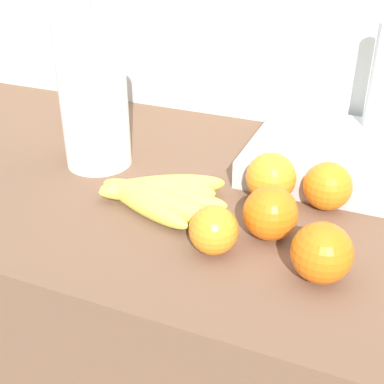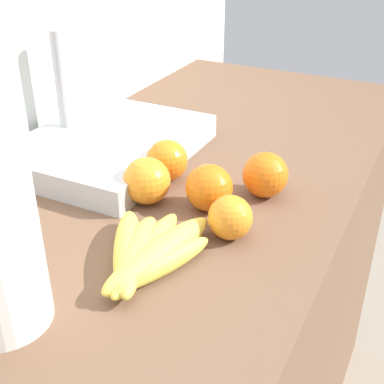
# 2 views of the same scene
# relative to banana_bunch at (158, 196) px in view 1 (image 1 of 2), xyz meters

# --- Properties ---
(wall_back) EXTENTS (2.09, 0.06, 1.30)m
(wall_back) POSITION_rel_banana_bunch_xyz_m (0.10, 0.42, -0.28)
(wall_back) COLOR silver
(wall_back) RESTS_ON ground
(banana_bunch) EXTENTS (0.21, 0.16, 0.04)m
(banana_bunch) POSITION_rel_banana_bunch_xyz_m (0.00, 0.00, 0.00)
(banana_bunch) COLOR #E4D54C
(banana_bunch) RESTS_ON counter
(orange_back_right) EXTENTS (0.07, 0.07, 0.07)m
(orange_back_right) POSITION_rel_banana_bunch_xyz_m (0.23, 0.09, 0.02)
(orange_back_right) COLOR orange
(orange_back_right) RESTS_ON counter
(orange_center) EXTENTS (0.06, 0.06, 0.06)m
(orange_center) POSITION_rel_banana_bunch_xyz_m (0.11, -0.07, 0.01)
(orange_center) COLOR orange
(orange_center) RESTS_ON counter
(orange_back_left) EXTENTS (0.07, 0.07, 0.07)m
(orange_back_left) POSITION_rel_banana_bunch_xyz_m (0.17, -0.01, 0.02)
(orange_back_left) COLOR orange
(orange_back_left) RESTS_ON counter
(orange_far_right) EXTENTS (0.07, 0.07, 0.07)m
(orange_far_right) POSITION_rel_banana_bunch_xyz_m (0.25, -0.07, 0.02)
(orange_far_right) COLOR orange
(orange_far_right) RESTS_ON counter
(orange_right) EXTENTS (0.08, 0.08, 0.08)m
(orange_right) POSITION_rel_banana_bunch_xyz_m (0.15, 0.09, 0.02)
(orange_right) COLOR orange
(orange_right) RESTS_ON counter
(paper_towel_roll) EXTENTS (0.11, 0.11, 0.29)m
(paper_towel_roll) POSITION_rel_banana_bunch_xyz_m (-0.16, 0.09, 0.11)
(paper_towel_roll) COLOR white
(paper_towel_roll) RESTS_ON counter
(sink_basin) EXTENTS (0.35, 0.28, 0.22)m
(sink_basin) POSITION_rel_banana_bunch_xyz_m (0.26, 0.24, 0.01)
(sink_basin) COLOR #B7BABF
(sink_basin) RESTS_ON counter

